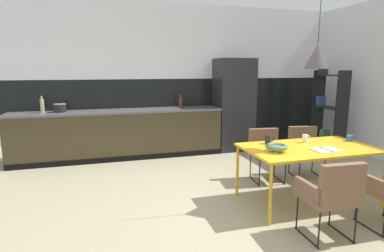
# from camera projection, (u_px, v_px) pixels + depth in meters

# --- Properties ---
(ground_plane) EXTENTS (8.97, 8.97, 0.00)m
(ground_plane) POSITION_uv_depth(u_px,v_px,m) (254.00, 212.00, 3.74)
(ground_plane) COLOR tan
(back_wall_splashback_dark) EXTENTS (6.90, 0.12, 1.49)m
(back_wall_splashback_dark) POSITION_uv_depth(u_px,v_px,m) (184.00, 114.00, 6.67)
(back_wall_splashback_dark) COLOR black
(back_wall_splashback_dark) RESTS_ON ground
(back_wall_panel_upper) EXTENTS (6.90, 0.12, 1.49)m
(back_wall_panel_upper) POSITION_uv_depth(u_px,v_px,m) (183.00, 42.00, 6.40)
(back_wall_panel_upper) COLOR silver
(back_wall_panel_upper) RESTS_ON back_wall_splashback_dark
(kitchen_counter) EXTENTS (3.92, 0.63, 0.92)m
(kitchen_counter) POSITION_uv_depth(u_px,v_px,m) (120.00, 134.00, 6.00)
(kitchen_counter) COLOR #3F3520
(kitchen_counter) RESTS_ON ground
(refrigerator_column) EXTENTS (0.76, 0.60, 1.90)m
(refrigerator_column) POSITION_uv_depth(u_px,v_px,m) (234.00, 105.00, 6.56)
(refrigerator_column) COLOR #232326
(refrigerator_column) RESTS_ON ground
(dining_table) EXTENTS (1.63, 0.93, 0.72)m
(dining_table) POSITION_uv_depth(u_px,v_px,m) (309.00, 150.00, 3.93)
(dining_table) COLOR gold
(dining_table) RESTS_ON ground
(armchair_corner_seat) EXTENTS (0.54, 0.52, 0.78)m
(armchair_corner_seat) POSITION_uv_depth(u_px,v_px,m) (266.00, 148.00, 4.79)
(armchair_corner_seat) COLOR brown
(armchair_corner_seat) RESTS_ON ground
(armchair_by_stool) EXTENTS (0.51, 0.50, 0.83)m
(armchair_by_stool) POSITION_uv_depth(u_px,v_px,m) (333.00, 191.00, 3.04)
(armchair_by_stool) COLOR brown
(armchair_by_stool) RESTS_ON ground
(armchair_far_side) EXTENTS (0.56, 0.55, 0.77)m
(armchair_far_side) POSITION_uv_depth(u_px,v_px,m) (305.00, 145.00, 5.01)
(armchair_far_side) COLOR brown
(armchair_far_side) RESTS_ON ground
(fruit_bowl) EXTENTS (0.26, 0.26, 0.09)m
(fruit_bowl) POSITION_uv_depth(u_px,v_px,m) (277.00, 147.00, 3.70)
(fruit_bowl) COLOR #4C704C
(fruit_bowl) RESTS_ON dining_table
(open_book) EXTENTS (0.31, 0.24, 0.02)m
(open_book) POSITION_uv_depth(u_px,v_px,m) (326.00, 150.00, 3.76)
(open_book) COLOR white
(open_book) RESTS_ON dining_table
(mug_tall_blue) EXTENTS (0.13, 0.08, 0.11)m
(mug_tall_blue) POSITION_uv_depth(u_px,v_px,m) (268.00, 139.00, 4.10)
(mug_tall_blue) COLOR black
(mug_tall_blue) RESTS_ON dining_table
(mug_wide_latte) EXTENTS (0.12, 0.07, 0.11)m
(mug_wide_latte) POSITION_uv_depth(u_px,v_px,m) (305.00, 139.00, 4.16)
(mug_wide_latte) COLOR white
(mug_wide_latte) RESTS_ON dining_table
(mug_glass_clear) EXTENTS (0.12, 0.08, 0.08)m
(mug_glass_clear) POSITION_uv_depth(u_px,v_px,m) (350.00, 138.00, 4.24)
(mug_glass_clear) COLOR #335B93
(mug_glass_clear) RESTS_ON dining_table
(cooking_pot) EXTENTS (0.22, 0.22, 0.18)m
(cooking_pot) POSITION_uv_depth(u_px,v_px,m) (60.00, 108.00, 5.66)
(cooking_pot) COLOR black
(cooking_pot) RESTS_ON kitchen_counter
(bottle_oil_tall) EXTENTS (0.06, 0.06, 0.28)m
(bottle_oil_tall) POSITION_uv_depth(u_px,v_px,m) (180.00, 102.00, 6.30)
(bottle_oil_tall) COLOR maroon
(bottle_oil_tall) RESTS_ON kitchen_counter
(bottle_wine_green) EXTENTS (0.07, 0.07, 0.30)m
(bottle_wine_green) POSITION_uv_depth(u_px,v_px,m) (42.00, 105.00, 5.59)
(bottle_wine_green) COLOR tan
(bottle_wine_green) RESTS_ON kitchen_counter
(open_shelf_unit) EXTENTS (0.30, 0.74, 1.71)m
(open_shelf_unit) POSITION_uv_depth(u_px,v_px,m) (328.00, 109.00, 6.48)
(open_shelf_unit) COLOR black
(open_shelf_unit) RESTS_ON ground
(pendant_lamp_over_table_near) EXTENTS (0.29, 0.29, 1.24)m
(pendant_lamp_over_table_near) POSITION_uv_depth(u_px,v_px,m) (317.00, 56.00, 3.70)
(pendant_lamp_over_table_near) COLOR black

